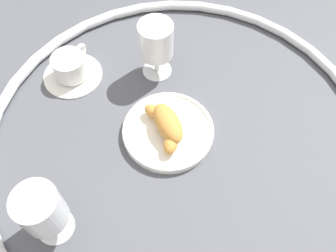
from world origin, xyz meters
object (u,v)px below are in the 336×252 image
at_px(juice_glass_left, 42,210).
at_px(juice_glass_right, 156,43).
at_px(croissant_large, 167,124).
at_px(pastry_plate, 168,131).
at_px(coffee_cup_near, 71,68).

relative_size(juice_glass_left, juice_glass_right, 1.00).
relative_size(croissant_large, juice_glass_left, 0.96).
relative_size(pastry_plate, juice_glass_left, 1.37).
bearing_deg(croissant_large, coffee_cup_near, 17.70).
xyz_separation_m(croissant_large, juice_glass_left, (-0.04, 0.28, 0.05)).
height_order(coffee_cup_near, juice_glass_right, juice_glass_right).
relative_size(pastry_plate, croissant_large, 1.44).
bearing_deg(coffee_cup_near, pastry_plate, -161.72).
bearing_deg(juice_glass_left, pastry_plate, -82.18).
distance_m(pastry_plate, croissant_large, 0.03).
height_order(juice_glass_left, juice_glass_right, same).
bearing_deg(juice_glass_right, pastry_plate, 152.14).
xyz_separation_m(croissant_large, coffee_cup_near, (0.26, 0.08, -0.01)).
distance_m(croissant_large, coffee_cup_near, 0.27).
xyz_separation_m(coffee_cup_near, juice_glass_right, (-0.10, -0.17, 0.07)).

